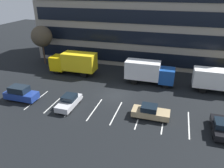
% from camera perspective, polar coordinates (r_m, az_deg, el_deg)
% --- Properties ---
extents(ground_plane, '(120.00, 120.00, 0.00)m').
position_cam_1_polar(ground_plane, '(30.26, 0.81, -3.04)').
color(ground_plane, black).
extents(office_building, '(40.08, 12.05, 14.40)m').
position_cam_1_polar(office_building, '(44.86, 7.46, 15.67)').
color(office_building, gray).
rests_on(office_building, ground_plane).
extents(lot_markings, '(19.74, 5.40, 0.01)m').
position_cam_1_polar(lot_markings, '(26.69, -1.77, -7.15)').
color(lot_markings, silver).
rests_on(lot_markings, ground_plane).
extents(box_truck_yellow_all, '(8.15, 2.70, 3.78)m').
position_cam_1_polar(box_truck_yellow_all, '(37.53, -10.07, 5.73)').
color(box_truck_yellow_all, yellow).
rests_on(box_truck_yellow_all, ground_plane).
extents(box_truck_yellow, '(7.21, 2.39, 3.34)m').
position_cam_1_polar(box_truck_yellow, '(33.97, 26.31, 0.96)').
color(box_truck_yellow, yellow).
rests_on(box_truck_yellow, ground_plane).
extents(box_truck_blue, '(7.63, 2.53, 3.54)m').
position_cam_1_polar(box_truck_blue, '(33.68, 9.72, 3.29)').
color(box_truck_blue, '#194799').
rests_on(box_truck_blue, ground_plane).
extents(sedan_tan, '(4.32, 1.81, 1.55)m').
position_cam_1_polar(sedan_tan, '(25.49, 10.14, -7.32)').
color(sedan_tan, tan).
rests_on(sedan_tan, ground_plane).
extents(suv_navy, '(4.39, 1.86, 1.99)m').
position_cam_1_polar(suv_navy, '(31.14, -23.06, -2.35)').
color(suv_navy, navy).
rests_on(suv_navy, ground_plane).
extents(sedan_black, '(1.77, 4.23, 1.52)m').
position_cam_1_polar(sedan_black, '(25.40, 27.06, -10.13)').
color(sedan_black, black).
rests_on(sedan_black, ground_plane).
extents(sedan_silver, '(1.79, 4.28, 1.53)m').
position_cam_1_polar(sedan_silver, '(27.75, -11.34, -4.61)').
color(sedan_silver, silver).
rests_on(sedan_silver, ground_plane).
extents(bare_tree, '(3.92, 3.92, 7.34)m').
position_cam_1_polar(bare_tree, '(43.38, -18.16, 11.91)').
color(bare_tree, '#473323').
rests_on(bare_tree, ground_plane).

